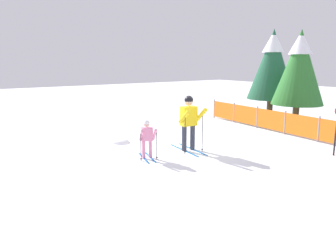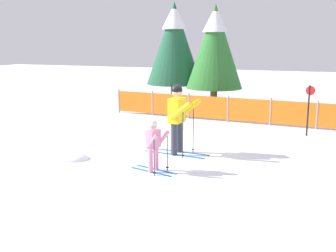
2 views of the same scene
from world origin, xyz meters
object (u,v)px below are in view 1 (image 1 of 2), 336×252
skier_child (147,136)px  conifer_far (272,63)px  conifer_near (299,66)px  safety_fence (285,123)px  skier_adult (189,118)px

skier_child → conifer_far: 9.91m
conifer_near → skier_child: bearing=-84.6°
safety_fence → conifer_far: bearing=136.0°
skier_adult → safety_fence: (0.29, 4.67, -0.60)m
skier_adult → conifer_far: 8.35m
conifer_far → conifer_near: 2.08m
conifer_far → conifer_near: conifer_far is taller
skier_adult → safety_fence: skier_adult is taller
conifer_near → skier_adult: bearing=-83.3°
skier_child → conifer_near: conifer_near is taller
skier_adult → skier_child: size_ratio=1.53×
safety_fence → skier_child: bearing=-92.8°
skier_adult → conifer_far: bearing=116.0°
safety_fence → skier_adult: bearing=-93.6°
conifer_near → safety_fence: bearing=-64.6°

